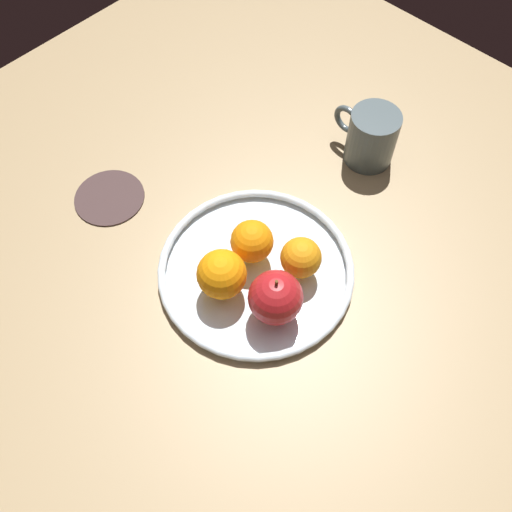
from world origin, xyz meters
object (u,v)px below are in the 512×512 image
apple (276,298)px  orange_back_left (301,258)px  fruit_bowl (256,269)px  orange_center (252,241)px  ambient_mug (371,137)px  orange_front_left (222,274)px  ambient_coaster (109,197)px

apple → orange_back_left: size_ratio=1.40×
apple → orange_back_left: 7.87cm
fruit_bowl → orange_back_left: bearing=-139.0°
orange_center → ambient_mug: 28.40cm
orange_front_left → ambient_coaster: orange_front_left is taller
fruit_bowl → ambient_coaster: fruit_bowl is taller
orange_center → orange_front_left: (-0.90, 7.05, 0.39)cm
orange_front_left → orange_center: bearing=-82.7°
orange_back_left → ambient_mug: ambient_mug is taller
orange_back_left → ambient_mug: size_ratio=0.50×
orange_center → orange_back_left: (-6.95, -2.91, -0.17)cm
fruit_bowl → apple: apple is taller
ambient_mug → ambient_coaster: bearing=55.3°
fruit_bowl → orange_front_left: bearing=78.4°
fruit_bowl → ambient_mug: (2.12, -29.72, 3.89)cm
ambient_mug → apple: bearing=105.2°
fruit_bowl → ambient_mug: ambient_mug is taller
orange_center → ambient_coaster: size_ratio=0.56×
fruit_bowl → orange_back_left: (-4.87, -4.24, 3.89)cm
orange_center → orange_front_left: 7.12cm
orange_center → apple: bearing=152.4°
orange_center → orange_front_left: size_ratio=0.89×
ambient_mug → orange_back_left: bearing=105.3°
ambient_mug → ambient_coaster: size_ratio=1.05×
ambient_coaster → orange_center: bearing=-162.9°
ambient_mug → ambient_coaster: 44.08cm
orange_back_left → orange_center: bearing=22.7°
fruit_bowl → apple: size_ratio=3.48×
apple → orange_back_left: apple is taller
ambient_mug → ambient_coaster: (24.94, 36.07, -4.51)cm
orange_back_left → ambient_mug: bearing=-74.7°
apple → orange_center: 10.09cm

